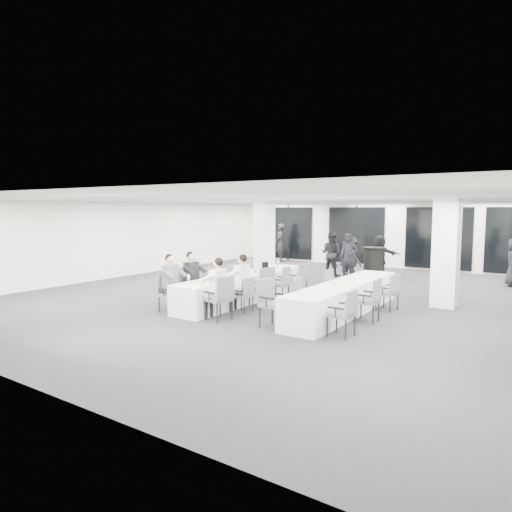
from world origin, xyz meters
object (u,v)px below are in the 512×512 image
Objects in this scene: standing_guest_f at (380,252)px; chair_side_left_mid at (302,294)px; chair_main_left_fourth at (233,278)px; chair_main_right_fourth at (282,281)px; chair_side_left_far at (333,284)px; standing_guest_a at (349,254)px; chair_main_right_near at (221,295)px; banquet_table_side at (344,298)px; cocktail_table at (373,262)px; chair_main_right_far at (300,277)px; ice_bucket_far at (265,266)px; chair_main_right_mid at (264,284)px; standing_guest_c at (350,255)px; chair_side_right_near at (345,310)px; chair_main_left_second at (189,286)px; chair_side_right_mid at (371,298)px; banquet_table_main at (244,288)px; standing_guest_b at (331,251)px; standing_guest_g at (280,240)px; chair_side_left_near at (271,299)px; chair_main_left_far at (251,273)px; ice_bucket_near at (223,274)px; chair_main_right_second at (245,293)px; chair_main_left_near at (168,291)px; chair_main_left_mid at (211,282)px; chair_side_right_far at (390,290)px; standing_guest_h at (444,267)px.

chair_side_left_mid is at bearing 86.72° from standing_guest_f.
chair_main_right_fourth is at bearing 91.77° from chair_main_left_fourth.
chair_side_left_far is 3.87m from standing_guest_a.
standing_guest_a reaches higher than chair_main_right_near.
cocktail_table reaches higher than banquet_table_side.
ice_bucket_far is at bearing 128.64° from chair_main_right_far.
chair_main_right_near is at bearing -166.29° from chair_main_right_mid.
chair_main_left_fourth is at bearing -110.55° from chair_side_left_mid.
chair_main_right_far is at bearing 113.07° from standing_guest_c.
chair_main_right_near reaches higher than chair_side_right_near.
chair_side_right_mid reaches higher than chair_main_left_second.
standing_guest_b reaches higher than banquet_table_main.
standing_guest_a is 0.93× the size of standing_guest_g.
cocktail_table is 8.16m from chair_side_left_near.
standing_guest_a is 0.48m from standing_guest_c.
chair_main_left_far is 0.55× the size of standing_guest_c.
ice_bucket_near is (-1.00, -5.90, -0.09)m from standing_guest_a.
chair_side_left_near is at bearing 50.31° from chair_main_left_fourth.
chair_main_right_fourth reaches higher than chair_main_right_far.
chair_main_right_near is at bearing -94.08° from cocktail_table.
chair_side_left_mid is at bearing -95.77° from standing_guest_a.
ice_bucket_near is (-0.84, 0.20, 0.38)m from chair_main_right_second.
chair_main_left_near is 7.84m from standing_guest_b.
cocktail_table is 1.30× the size of chair_main_right_second.
chair_side_left_near is (1.21, -2.51, 0.05)m from chair_main_right_fourth.
chair_main_right_mid reaches higher than banquet_table_side.
standing_guest_c reaches higher than ice_bucket_near.
standing_guest_c is at bearing 80.95° from banquet_table_main.
chair_main_right_far is (1.66, 2.99, -0.01)m from chair_main_left_second.
chair_side_left_near is (1.20, -1.57, -0.00)m from chair_main_right_mid.
chair_main_right_second is at bearing 55.75° from chair_main_left_mid.
chair_side_left_near reaches higher than chair_main_right_second.
chair_main_left_far is at bearing 89.95° from standing_guest_c.
chair_main_left_far is at bearing 159.55° from banquet_table_side.
chair_main_right_near is at bearing -13.66° from chair_side_left_far.
chair_main_left_mid is 3.92× the size of ice_bucket_far.
standing_guest_b is (-2.06, 6.16, 0.46)m from chair_side_left_mid.
standing_guest_a reaches higher than banquet_table_main.
chair_main_left_fourth is 2.39m from chair_main_right_second.
standing_guest_c is 1.00× the size of standing_guest_f.
standing_guest_a is at bearing 158.71° from chair_main_left_fourth.
chair_main_left_near is at bearing 143.13° from chair_main_right_fourth.
chair_side_left_far is (2.89, 3.38, -0.02)m from chair_main_left_near.
chair_main_left_second is 2.61m from ice_bucket_far.
chair_side_right_mid reaches higher than chair_side_right_far.
banquet_table_main is 4.84× the size of chair_side_left_near.
chair_main_right_second is 0.93× the size of chair_side_right_far.
standing_guest_h is at bearing 155.40° from standing_guest_b.
chair_main_right_mid reaches higher than chair_side_right_far.
standing_guest_h is (3.68, 5.40, 0.33)m from chair_main_right_near.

